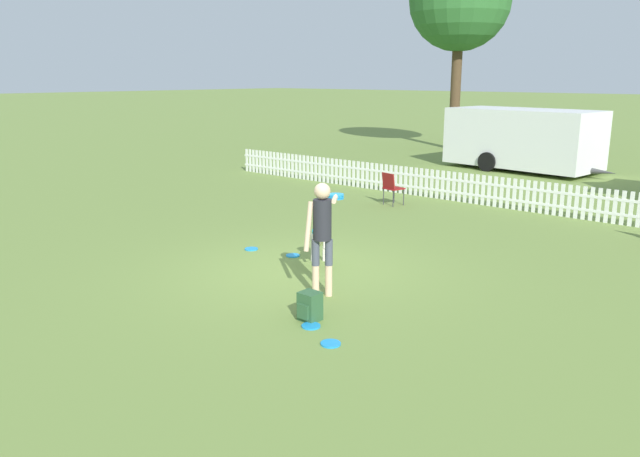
# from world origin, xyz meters

# --- Properties ---
(ground_plane) EXTENTS (240.00, 240.00, 0.00)m
(ground_plane) POSITION_xyz_m (0.00, 0.00, 0.00)
(ground_plane) COLOR olive
(handler_person) EXTENTS (0.65, 1.13, 1.76)m
(handler_person) POSITION_xyz_m (1.01, -0.65, 1.12)
(handler_person) COLOR beige
(handler_person) RESTS_ON ground_plane
(leaping_dog) EXTENTS (0.91, 0.96, 0.87)m
(leaping_dog) POSITION_xyz_m (-0.01, 0.42, 0.52)
(leaping_dog) COLOR beige
(leaping_dog) RESTS_ON ground_plane
(frisbee_near_handler) EXTENTS (0.26, 0.26, 0.02)m
(frisbee_near_handler) POSITION_xyz_m (-1.73, 0.38, 0.01)
(frisbee_near_handler) COLOR #1E8CD8
(frisbee_near_handler) RESTS_ON ground_plane
(frisbee_near_dog) EXTENTS (0.26, 0.26, 0.02)m
(frisbee_near_dog) POSITION_xyz_m (2.29, -1.99, 0.01)
(frisbee_near_dog) COLOR #1E8CD8
(frisbee_near_dog) RESTS_ON ground_plane
(frisbee_midfield) EXTENTS (0.26, 0.26, 0.02)m
(frisbee_midfield) POSITION_xyz_m (-0.80, 0.58, 0.01)
(frisbee_midfield) COLOR #1E8CD8
(frisbee_midfield) RESTS_ON ground_plane
(frisbee_far_scatter) EXTENTS (0.26, 0.26, 0.02)m
(frisbee_far_scatter) POSITION_xyz_m (1.72, -1.72, 0.01)
(frisbee_far_scatter) COLOR #1E8CD8
(frisbee_far_scatter) RESTS_ON ground_plane
(backpack_on_grass) EXTENTS (0.27, 0.29, 0.41)m
(backpack_on_grass) POSITION_xyz_m (1.55, -1.56, 0.20)
(backpack_on_grass) COLOR #2D5633
(backpack_on_grass) RESTS_ON ground_plane
(picket_fence) EXTENTS (19.03, 0.04, 0.79)m
(picket_fence) POSITION_xyz_m (0.00, 7.31, 0.40)
(picket_fence) COLOR white
(picket_fence) RESTS_ON ground_plane
(folding_chair_blue_left) EXTENTS (0.53, 0.54, 0.86)m
(folding_chair_blue_left) POSITION_xyz_m (-2.13, 5.71, 0.52)
(folding_chair_blue_left) COLOR #333338
(folding_chair_blue_left) RESTS_ON ground_plane
(equipment_trailer) EXTENTS (6.07, 2.89, 2.16)m
(equipment_trailer) POSITION_xyz_m (-2.23, 13.98, 1.15)
(equipment_trailer) COLOR white
(equipment_trailer) RESTS_ON ground_plane
(tree_left_grove) EXTENTS (4.48, 4.48, 8.82)m
(tree_left_grove) POSITION_xyz_m (-7.45, 18.37, 6.53)
(tree_left_grove) COLOR #4C3823
(tree_left_grove) RESTS_ON ground_plane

